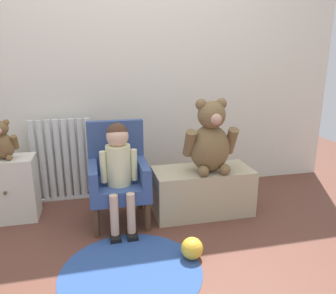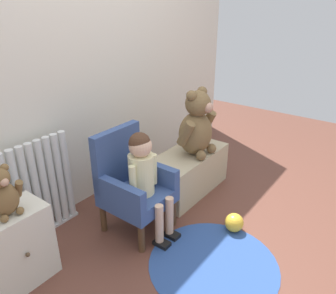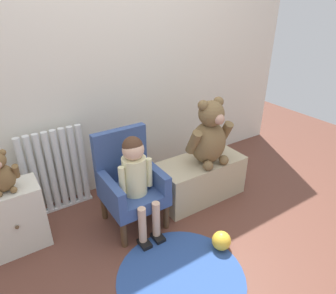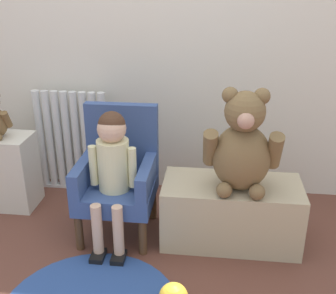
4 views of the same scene
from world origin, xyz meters
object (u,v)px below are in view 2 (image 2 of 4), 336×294
(small_dresser, at_px, (15,248))
(child_armchair, at_px, (132,183))
(child_figure, at_px, (144,170))
(radiator, at_px, (41,189))
(large_teddy_bear, at_px, (196,126))
(low_bench, at_px, (188,172))
(toy_ball, at_px, (234,223))
(floor_rug, at_px, (213,264))
(small_teddy_bear, at_px, (3,194))

(small_dresser, distance_m, child_armchair, 0.80)
(child_figure, bearing_deg, radiator, 126.61)
(child_figure, xyz_separation_m, large_teddy_bear, (0.66, 0.02, 0.10))
(low_bench, distance_m, toy_ball, 0.63)
(floor_rug, bearing_deg, large_teddy_bear, 40.71)
(child_figure, bearing_deg, small_teddy_bear, 160.51)
(radiator, height_order, large_teddy_bear, large_teddy_bear)
(floor_rug, bearing_deg, small_teddy_bear, 133.61)
(small_dresser, xyz_separation_m, large_teddy_bear, (1.44, -0.27, 0.35))
(floor_rug, bearing_deg, low_bench, 44.40)
(child_armchair, bearing_deg, small_dresser, 167.09)
(large_teddy_bear, height_order, toy_ball, large_teddy_bear)
(child_figure, relative_size, small_teddy_bear, 2.65)
(small_teddy_bear, bearing_deg, small_dresser, 84.84)
(child_armchair, bearing_deg, low_bench, -4.15)
(low_bench, relative_size, floor_rug, 0.92)
(small_dresser, xyz_separation_m, child_armchair, (0.78, -0.18, 0.11))
(child_figure, height_order, low_bench, child_figure)
(small_dresser, relative_size, floor_rug, 0.59)
(child_armchair, xyz_separation_m, large_teddy_bear, (0.66, -0.09, 0.24))
(child_figure, height_order, small_teddy_bear, small_teddy_bear)
(child_armchair, relative_size, child_figure, 0.97)
(child_figure, bearing_deg, toy_ball, -52.82)
(child_figure, bearing_deg, child_armchair, 90.00)
(small_dresser, bearing_deg, small_teddy_bear, -95.16)
(radiator, relative_size, small_teddy_bear, 2.45)
(child_armchair, xyz_separation_m, floor_rug, (0.00, -0.66, -0.34))
(low_bench, bearing_deg, small_dresser, 170.96)
(child_armchair, relative_size, floor_rug, 0.89)
(toy_ball, bearing_deg, radiator, 126.88)
(low_bench, xyz_separation_m, toy_ball, (-0.25, -0.57, -0.11))
(radiator, height_order, child_figure, child_figure)
(small_dresser, relative_size, small_teddy_bear, 1.68)
(radiator, distance_m, small_teddy_bear, 0.53)
(child_figure, height_order, toy_ball, child_figure)
(low_bench, distance_m, small_teddy_bear, 1.48)
(small_teddy_bear, xyz_separation_m, toy_ball, (1.15, -0.77, -0.53))
(radiator, bearing_deg, child_armchair, -46.93)
(child_armchair, height_order, low_bench, child_armchair)
(large_teddy_bear, xyz_separation_m, floor_rug, (-0.66, -0.57, -0.58))
(low_bench, relative_size, small_teddy_bear, 2.64)
(child_armchair, xyz_separation_m, toy_ball, (0.38, -0.61, -0.28))
(radiator, distance_m, small_dresser, 0.46)
(toy_ball, bearing_deg, floor_rug, -172.55)
(child_figure, height_order, floor_rug, child_figure)
(small_teddy_bear, height_order, toy_ball, small_teddy_bear)
(small_dresser, distance_m, floor_rug, 1.17)
(child_figure, distance_m, floor_rug, 0.73)
(child_figure, xyz_separation_m, toy_ball, (0.38, -0.50, -0.42))
(child_armchair, distance_m, floor_rug, 0.74)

